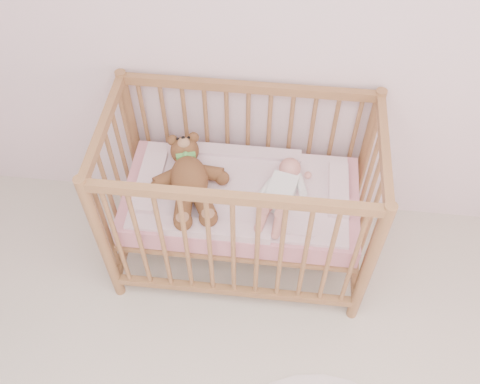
# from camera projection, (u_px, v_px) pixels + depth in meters

# --- Properties ---
(wall_back) EXTENTS (4.00, 0.02, 2.70)m
(wall_back) POSITION_uv_depth(u_px,v_px,m) (274.00, 14.00, 2.38)
(wall_back) COLOR silver
(wall_back) RESTS_ON floor
(crib) EXTENTS (1.36, 0.76, 1.00)m
(crib) POSITION_uv_depth(u_px,v_px,m) (241.00, 199.00, 2.81)
(crib) COLOR #9D6E42
(crib) RESTS_ON floor
(mattress) EXTENTS (1.22, 0.62, 0.13)m
(mattress) POSITION_uv_depth(u_px,v_px,m) (241.00, 200.00, 2.82)
(mattress) COLOR pink
(mattress) RESTS_ON crib
(blanket) EXTENTS (1.10, 0.58, 0.06)m
(blanket) POSITION_uv_depth(u_px,v_px,m) (241.00, 192.00, 2.76)
(blanket) COLOR pink
(blanket) RESTS_ON mattress
(baby) EXTENTS (0.35, 0.55, 0.12)m
(baby) POSITION_uv_depth(u_px,v_px,m) (282.00, 189.00, 2.68)
(baby) COLOR white
(baby) RESTS_ON blanket
(teddy_bear) EXTENTS (0.58, 0.70, 0.17)m
(teddy_bear) POSITION_uv_depth(u_px,v_px,m) (189.00, 180.00, 2.70)
(teddy_bear) COLOR brown
(teddy_bear) RESTS_ON blanket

